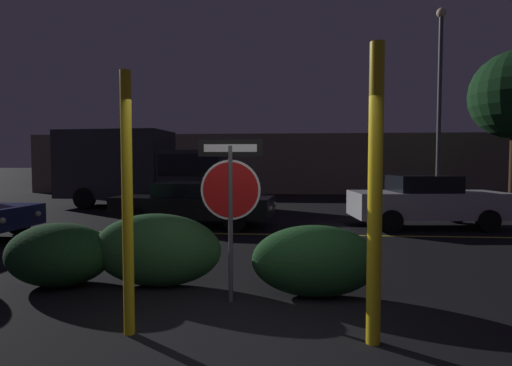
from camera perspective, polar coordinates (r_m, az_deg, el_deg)
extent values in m
plane|color=black|center=(4.24, -1.54, -22.80)|extent=(260.00, 260.00, 0.00)
cube|color=gold|center=(10.33, 2.10, -7.33)|extent=(39.23, 0.12, 0.01)
cylinder|color=#4C4C51|center=(5.28, -3.65, -5.91)|extent=(0.06, 0.06, 2.06)
cylinder|color=white|center=(5.23, -3.66, -0.99)|extent=(0.79, 0.01, 0.79)
cylinder|color=#B71414|center=(5.23, -3.66, -0.99)|extent=(0.73, 0.02, 0.73)
cube|color=black|center=(5.22, -3.68, 5.00)|extent=(0.85, 0.03, 0.22)
cube|color=white|center=(5.22, -3.68, 5.00)|extent=(0.69, 0.03, 0.10)
cylinder|color=yellow|center=(4.44, -17.90, -2.89)|extent=(0.11, 0.11, 2.81)
cylinder|color=yellow|center=(4.17, 16.64, -1.70)|extent=(0.15, 0.15, 3.03)
ellipsoid|color=#19421E|center=(6.74, -26.27, -9.12)|extent=(1.57, 1.18, 0.94)
ellipsoid|color=#285B2D|center=(6.20, -13.97, -9.26)|extent=(1.93, 0.78, 1.09)
ellipsoid|color=#1E4C23|center=(5.63, 8.40, -10.96)|extent=(1.74, 0.75, 0.99)
cylinder|color=black|center=(12.01, -30.83, -4.87)|extent=(0.61, 0.22, 0.60)
sphere|color=#F4EFCC|center=(11.26, -28.70, -3.87)|extent=(0.14, 0.14, 0.14)
sphere|color=#F4EFCC|center=(10.31, -32.48, -4.56)|extent=(0.14, 0.14, 0.14)
cube|color=black|center=(11.82, -8.75, -3.23)|extent=(4.67, 2.21, 0.56)
cube|color=black|center=(11.83, -9.39, -0.90)|extent=(1.94, 1.71, 0.40)
cylinder|color=black|center=(12.34, -1.25, -4.25)|extent=(0.62, 0.25, 0.60)
cylinder|color=black|center=(10.66, -3.00, -5.39)|extent=(0.62, 0.25, 0.60)
cylinder|color=black|center=(13.15, -13.38, -3.88)|extent=(0.62, 0.25, 0.60)
cylinder|color=black|center=(11.59, -16.72, -4.84)|extent=(0.62, 0.25, 0.60)
sphere|color=#F4EFCC|center=(11.87, 2.70, -3.04)|extent=(0.14, 0.14, 0.14)
sphere|color=#F4EFCC|center=(10.76, 1.99, -3.65)|extent=(0.14, 0.14, 0.14)
cube|color=silver|center=(12.35, 23.18, -2.81)|extent=(4.30, 2.06, 0.72)
cube|color=black|center=(12.25, 22.70, -0.08)|extent=(1.79, 1.60, 0.46)
cylinder|color=black|center=(13.67, 26.74, -3.86)|extent=(0.62, 0.25, 0.60)
cylinder|color=black|center=(12.26, 30.26, -4.70)|extent=(0.62, 0.25, 0.60)
cylinder|color=black|center=(12.70, 16.29, -4.17)|extent=(0.62, 0.25, 0.60)
cylinder|color=black|center=(11.16, 18.75, -5.17)|extent=(0.62, 0.25, 0.60)
sphere|color=#F4EFCC|center=(13.78, 30.36, -2.25)|extent=(0.14, 0.14, 0.14)
sphere|color=#F4EFCC|center=(12.90, 32.78, -2.65)|extent=(0.14, 0.14, 0.14)
cube|color=#2D2D33|center=(16.39, -8.45, 1.23)|extent=(2.84, 2.43, 1.94)
cube|color=black|center=(16.39, -8.46, 2.59)|extent=(2.57, 2.46, 0.85)
cube|color=#2D2D33|center=(17.76, -19.32, 2.56)|extent=(4.52, 2.71, 2.76)
cylinder|color=black|center=(17.55, -7.53, -1.75)|extent=(0.86, 0.35, 0.84)
cylinder|color=black|center=(15.40, -9.94, -2.42)|extent=(0.86, 0.35, 0.84)
cylinder|color=black|center=(19.17, -19.67, -1.50)|extent=(0.86, 0.35, 0.84)
cylinder|color=black|center=(17.22, -23.30, -2.05)|extent=(0.86, 0.35, 0.84)
cylinder|color=#4C4C51|center=(17.45, 24.69, 8.89)|extent=(0.16, 0.16, 7.47)
sphere|color=#F9E5B2|center=(18.30, 24.97, 21.20)|extent=(0.38, 0.38, 0.38)
cube|color=#7A6B5B|center=(25.10, 7.31, 2.74)|extent=(33.68, 3.58, 3.54)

